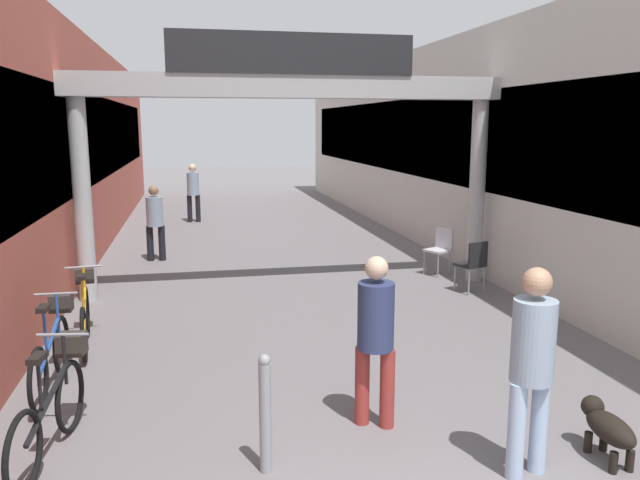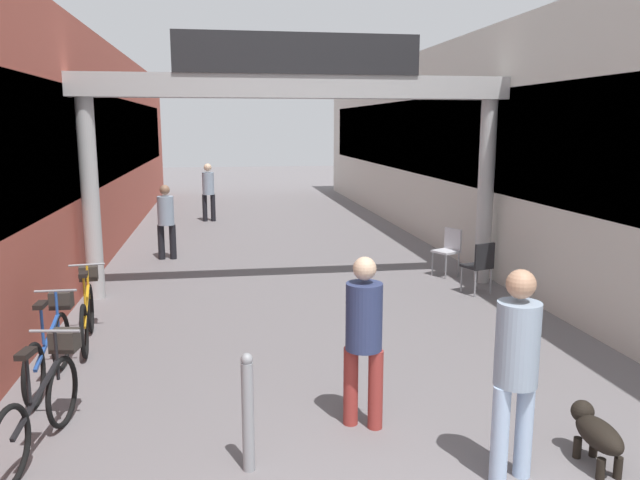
{
  "view_description": "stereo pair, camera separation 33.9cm",
  "coord_description": "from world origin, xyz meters",
  "px_view_note": "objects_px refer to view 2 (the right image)",
  "views": [
    {
      "loc": [
        -1.63,
        -2.55,
        2.81
      ],
      "look_at": [
        0.0,
        5.43,
        1.3
      ],
      "focal_mm": 35.0,
      "sensor_mm": 36.0,
      "label": 1
    },
    {
      "loc": [
        -1.3,
        -2.61,
        2.81
      ],
      "look_at": [
        0.0,
        5.43,
        1.3
      ],
      "focal_mm": 35.0,
      "sensor_mm": 36.0,
      "label": 2
    }
  ],
  "objects_px": {
    "pedestrian_elderly_walking": "(208,188)",
    "dog_on_leash": "(595,432)",
    "bicycle_black_second": "(43,400)",
    "bicycle_orange_farthest": "(87,309)",
    "pedestrian_carrying_crate": "(166,217)",
    "cafe_chair_black_nearer": "(480,263)",
    "bollard_post_metal": "(248,412)",
    "pedestrian_companion": "(364,332)",
    "pedestrian_with_dog": "(516,362)",
    "bicycle_blue_third": "(51,345)",
    "cafe_chair_aluminium_farther": "(449,247)"
  },
  "relations": [
    {
      "from": "pedestrian_elderly_walking",
      "to": "dog_on_leash",
      "type": "relative_size",
      "value": 2.63
    },
    {
      "from": "bicycle_black_second",
      "to": "bicycle_orange_farthest",
      "type": "relative_size",
      "value": 1.0
    },
    {
      "from": "pedestrian_carrying_crate",
      "to": "cafe_chair_black_nearer",
      "type": "xyz_separation_m",
      "value": [
        5.38,
        -3.71,
        -0.35
      ]
    },
    {
      "from": "pedestrian_elderly_walking",
      "to": "pedestrian_carrying_crate",
      "type": "bearing_deg",
      "value": -98.77
    },
    {
      "from": "bollard_post_metal",
      "to": "pedestrian_elderly_walking",
      "type": "bearing_deg",
      "value": 92.09
    },
    {
      "from": "dog_on_leash",
      "to": "cafe_chair_black_nearer",
      "type": "xyz_separation_m",
      "value": [
        1.22,
        5.2,
        0.25
      ]
    },
    {
      "from": "dog_on_leash",
      "to": "bollard_post_metal",
      "type": "xyz_separation_m",
      "value": [
        -2.86,
        0.38,
        0.22
      ]
    },
    {
      "from": "bicycle_black_second",
      "to": "pedestrian_companion",
      "type": "bearing_deg",
      "value": -1.41
    },
    {
      "from": "pedestrian_with_dog",
      "to": "pedestrian_carrying_crate",
      "type": "distance_m",
      "value": 9.61
    },
    {
      "from": "pedestrian_with_dog",
      "to": "pedestrian_companion",
      "type": "xyz_separation_m",
      "value": [
        -0.97,
        1.07,
        -0.06
      ]
    },
    {
      "from": "dog_on_leash",
      "to": "pedestrian_with_dog",
      "type": "bearing_deg",
      "value": -173.61
    },
    {
      "from": "bicycle_orange_farthest",
      "to": "bollard_post_metal",
      "type": "distance_m",
      "value": 3.98
    },
    {
      "from": "bicycle_black_second",
      "to": "bicycle_orange_farthest",
      "type": "distance_m",
      "value": 2.82
    },
    {
      "from": "pedestrian_companion",
      "to": "pedestrian_carrying_crate",
      "type": "height_order",
      "value": "pedestrian_companion"
    },
    {
      "from": "bicycle_blue_third",
      "to": "bollard_post_metal",
      "type": "height_order",
      "value": "bollard_post_metal"
    },
    {
      "from": "cafe_chair_black_nearer",
      "to": "dog_on_leash",
      "type": "bearing_deg",
      "value": -103.19
    },
    {
      "from": "pedestrian_with_dog",
      "to": "pedestrian_carrying_crate",
      "type": "relative_size",
      "value": 1.1
    },
    {
      "from": "pedestrian_companion",
      "to": "cafe_chair_black_nearer",
      "type": "relative_size",
      "value": 1.84
    },
    {
      "from": "pedestrian_companion",
      "to": "pedestrian_elderly_walking",
      "type": "height_order",
      "value": "pedestrian_elderly_walking"
    },
    {
      "from": "pedestrian_with_dog",
      "to": "bicycle_orange_farthest",
      "type": "bearing_deg",
      "value": 135.37
    },
    {
      "from": "pedestrian_carrying_crate",
      "to": "dog_on_leash",
      "type": "height_order",
      "value": "pedestrian_carrying_crate"
    },
    {
      "from": "pedestrian_with_dog",
      "to": "cafe_chair_aluminium_farther",
      "type": "distance_m",
      "value": 6.96
    },
    {
      "from": "pedestrian_carrying_crate",
      "to": "pedestrian_elderly_walking",
      "type": "height_order",
      "value": "pedestrian_elderly_walking"
    },
    {
      "from": "cafe_chair_aluminium_farther",
      "to": "pedestrian_carrying_crate",
      "type": "bearing_deg",
      "value": 156.43
    },
    {
      "from": "bicycle_blue_third",
      "to": "cafe_chair_aluminium_farther",
      "type": "bearing_deg",
      "value": 33.56
    },
    {
      "from": "pedestrian_with_dog",
      "to": "bicycle_black_second",
      "type": "distance_m",
      "value": 4.03
    },
    {
      "from": "pedestrian_companion",
      "to": "cafe_chair_black_nearer",
      "type": "height_order",
      "value": "pedestrian_companion"
    },
    {
      "from": "bicycle_blue_third",
      "to": "cafe_chair_aluminium_farther",
      "type": "relative_size",
      "value": 1.9
    },
    {
      "from": "bicycle_blue_third",
      "to": "pedestrian_carrying_crate",
      "type": "bearing_deg",
      "value": 83.29
    },
    {
      "from": "bicycle_black_second",
      "to": "bicycle_blue_third",
      "type": "relative_size",
      "value": 0.99
    },
    {
      "from": "pedestrian_elderly_walking",
      "to": "dog_on_leash",
      "type": "height_order",
      "value": "pedestrian_elderly_walking"
    },
    {
      "from": "pedestrian_with_dog",
      "to": "bicycle_orange_farthest",
      "type": "xyz_separation_m",
      "value": [
        -4.0,
        3.95,
        -0.56
      ]
    },
    {
      "from": "pedestrian_companion",
      "to": "bicycle_black_second",
      "type": "bearing_deg",
      "value": 178.59
    },
    {
      "from": "pedestrian_carrying_crate",
      "to": "cafe_chair_aluminium_farther",
      "type": "distance_m",
      "value": 5.86
    },
    {
      "from": "pedestrian_companion",
      "to": "cafe_chair_black_nearer",
      "type": "distance_m",
      "value": 5.18
    },
    {
      "from": "cafe_chair_black_nearer",
      "to": "bicycle_orange_farthest",
      "type": "bearing_deg",
      "value": -167.45
    },
    {
      "from": "cafe_chair_black_nearer",
      "to": "cafe_chair_aluminium_farther",
      "type": "bearing_deg",
      "value": 91.07
    },
    {
      "from": "bicycle_black_second",
      "to": "cafe_chair_black_nearer",
      "type": "xyz_separation_m",
      "value": [
        5.84,
        4.15,
        0.1
      ]
    },
    {
      "from": "bollard_post_metal",
      "to": "bicycle_blue_third",
      "type": "bearing_deg",
      "value": 133.83
    },
    {
      "from": "pedestrian_carrying_crate",
      "to": "cafe_chair_aluminium_farther",
      "type": "relative_size",
      "value": 1.77
    },
    {
      "from": "dog_on_leash",
      "to": "bicycle_blue_third",
      "type": "relative_size",
      "value": 0.38
    },
    {
      "from": "bicycle_black_second",
      "to": "cafe_chair_black_nearer",
      "type": "height_order",
      "value": "bicycle_black_second"
    },
    {
      "from": "pedestrian_carrying_crate",
      "to": "bicycle_black_second",
      "type": "xyz_separation_m",
      "value": [
        -0.45,
        -7.86,
        -0.46
      ]
    },
    {
      "from": "dog_on_leash",
      "to": "bollard_post_metal",
      "type": "height_order",
      "value": "bollard_post_metal"
    },
    {
      "from": "bicycle_black_second",
      "to": "cafe_chair_aluminium_farther",
      "type": "height_order",
      "value": "bicycle_black_second"
    },
    {
      "from": "bicycle_orange_farthest",
      "to": "pedestrian_elderly_walking",
      "type": "bearing_deg",
      "value": 82.07
    },
    {
      "from": "bicycle_black_second",
      "to": "bicycle_orange_farthest",
      "type": "height_order",
      "value": "same"
    },
    {
      "from": "pedestrian_elderly_walking",
      "to": "bollard_post_metal",
      "type": "height_order",
      "value": "pedestrian_elderly_walking"
    },
    {
      "from": "pedestrian_carrying_crate",
      "to": "bicycle_black_second",
      "type": "relative_size",
      "value": 0.94
    },
    {
      "from": "cafe_chair_black_nearer",
      "to": "bicycle_black_second",
      "type": "bearing_deg",
      "value": -144.58
    }
  ]
}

